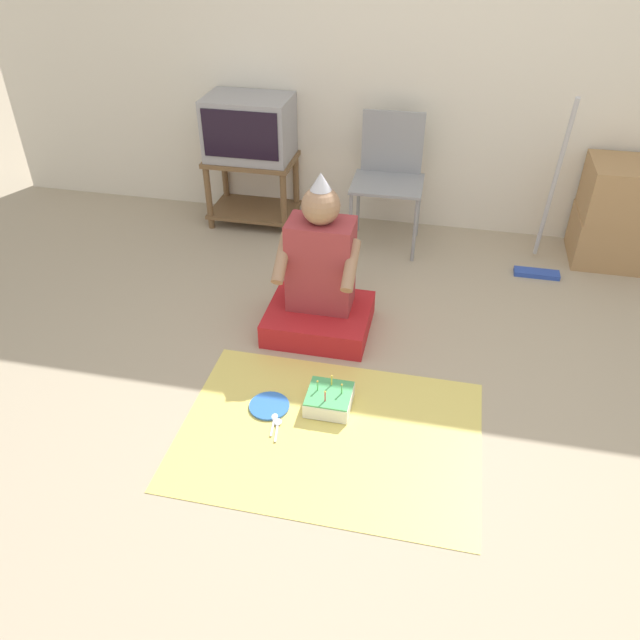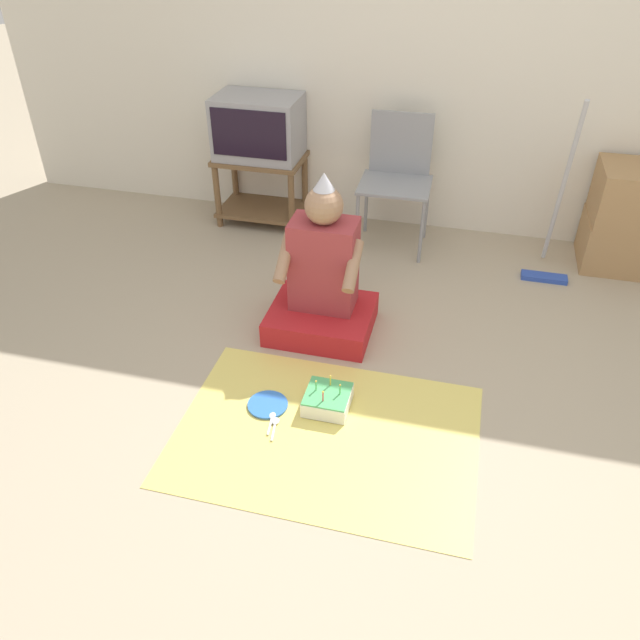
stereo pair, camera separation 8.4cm
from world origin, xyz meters
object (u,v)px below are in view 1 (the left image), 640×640
(cardboard_box_stack, at_px, (621,214))
(dust_mop, at_px, (546,227))
(tv, at_px, (249,128))
(birthday_cake, at_px, (329,399))
(folding_chair, at_px, (389,170))
(paper_plate, at_px, (269,406))
(person_seated, at_px, (320,283))

(cardboard_box_stack, xyz_separation_m, dust_mop, (-0.48, -0.26, -0.01))
(tv, xyz_separation_m, cardboard_box_stack, (2.47, -0.04, -0.37))
(birthday_cake, bearing_deg, folding_chair, 88.66)
(tv, relative_size, paper_plate, 2.95)
(folding_chair, xyz_separation_m, dust_mop, (1.01, -0.21, -0.19))
(tv, xyz_separation_m, dust_mop, (1.99, -0.30, -0.38))
(tv, height_order, birthday_cake, tv)
(tv, height_order, cardboard_box_stack, tv)
(cardboard_box_stack, bearing_deg, folding_chair, -178.34)
(folding_chair, height_order, dust_mop, dust_mop)
(person_seated, distance_m, birthday_cake, 0.70)
(paper_plate, bearing_deg, person_seated, 82.09)
(tv, distance_m, dust_mop, 2.05)
(cardboard_box_stack, height_order, paper_plate, cardboard_box_stack)
(folding_chair, height_order, birthday_cake, folding_chair)
(dust_mop, bearing_deg, birthday_cake, -124.43)
(tv, relative_size, person_seated, 0.63)
(tv, bearing_deg, folding_chair, -5.09)
(person_seated, bearing_deg, birthday_cake, -73.83)
(tv, xyz_separation_m, paper_plate, (0.66, -1.90, -0.68))
(cardboard_box_stack, height_order, dust_mop, dust_mop)
(tv, height_order, folding_chair, tv)
(cardboard_box_stack, bearing_deg, person_seated, -145.90)
(dust_mop, height_order, paper_plate, dust_mop)
(cardboard_box_stack, bearing_deg, tv, 178.99)
(tv, relative_size, folding_chair, 0.66)
(dust_mop, bearing_deg, tv, 171.38)
(cardboard_box_stack, distance_m, paper_plate, 2.62)
(dust_mop, xyz_separation_m, paper_plate, (-1.33, -1.60, -0.30))
(tv, distance_m, birthday_cake, 2.16)
(tv, xyz_separation_m, birthday_cake, (0.94, -1.84, -0.64))
(cardboard_box_stack, xyz_separation_m, paper_plate, (-1.81, -1.86, -0.32))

